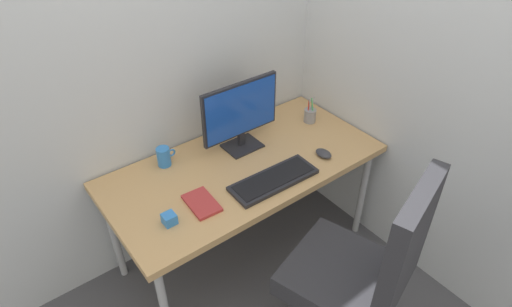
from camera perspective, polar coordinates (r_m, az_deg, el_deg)
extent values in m
plane|color=#4C4C51|center=(2.85, -1.35, -12.64)|extent=(8.00, 8.00, 0.00)
cube|color=silver|center=(2.33, -7.98, 17.22)|extent=(2.95, 0.04, 2.80)
cube|color=silver|center=(2.41, 17.29, 16.63)|extent=(0.04, 2.18, 2.80)
cube|color=tan|center=(2.38, -1.58, -1.71)|extent=(1.52, 0.74, 0.04)
cylinder|color=#B2B5BA|center=(2.82, 13.86, -5.05)|extent=(0.04, 0.04, 0.67)
cylinder|color=#B2B5BA|center=(2.61, -18.26, -10.21)|extent=(0.04, 0.04, 0.67)
cylinder|color=#B2B5BA|center=(3.13, 5.49, 0.75)|extent=(0.04, 0.04, 0.67)
sphere|color=black|center=(2.67, 8.99, -17.08)|extent=(0.05, 0.05, 0.05)
cube|color=#B2B5BA|center=(2.57, 9.51, -18.90)|extent=(0.19, 0.23, 0.03)
cylinder|color=#B2B5BA|center=(2.34, 10.46, -19.01)|extent=(0.04, 0.04, 0.33)
cube|color=#2D2D33|center=(2.17, 11.13, -15.62)|extent=(0.60, 0.61, 0.12)
cube|color=#2D2D33|center=(1.86, 19.28, -11.72)|extent=(0.43, 0.20, 0.60)
cube|color=black|center=(2.49, -1.82, 1.04)|extent=(0.20, 0.16, 0.01)
cube|color=black|center=(2.47, -1.98, 2.06)|extent=(0.04, 0.02, 0.09)
cube|color=black|center=(2.37, -2.10, 5.87)|extent=(0.48, 0.02, 0.32)
cube|color=#1947B2|center=(2.36, -1.90, 5.73)|extent=(0.46, 0.01, 0.29)
cube|color=black|center=(2.24, 2.35, -3.49)|extent=(0.48, 0.19, 0.02)
cube|color=black|center=(2.23, 2.36, -3.26)|extent=(0.44, 0.15, 0.00)
ellipsoid|color=#333338|center=(2.44, 8.92, 0.00)|extent=(0.07, 0.10, 0.03)
cylinder|color=gray|center=(2.72, 7.14, 5.00)|extent=(0.07, 0.07, 0.08)
cylinder|color=#B2B5BA|center=(2.68, 7.11, 6.11)|extent=(0.03, 0.01, 0.13)
cylinder|color=#B2B5BA|center=(2.69, 7.36, 6.21)|extent=(0.03, 0.01, 0.13)
torus|color=black|center=(2.71, 7.15, 5.18)|extent=(0.03, 0.04, 0.01)
cylinder|color=red|center=(2.68, 6.94, 5.89)|extent=(0.02, 0.02, 0.14)
cylinder|color=#3FAD59|center=(2.68, 7.48, 5.89)|extent=(0.02, 0.02, 0.14)
cube|color=#B23333|center=(2.13, -7.19, -6.51)|extent=(0.14, 0.21, 0.02)
cylinder|color=#337FD8|center=(2.37, -12.10, -0.42)|extent=(0.07, 0.07, 0.11)
torus|color=#337FD8|center=(2.39, -11.10, 0.10)|extent=(0.05, 0.01, 0.05)
cube|color=#337FD8|center=(2.05, -11.39, -8.47)|extent=(0.06, 0.06, 0.05)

